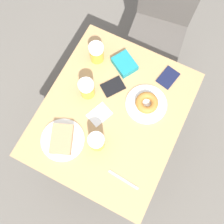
# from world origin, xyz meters

# --- Properties ---
(ground_plane) EXTENTS (8.00, 8.00, 0.00)m
(ground_plane) POSITION_xyz_m (0.00, 0.00, 0.00)
(ground_plane) COLOR #666059
(table) EXTENTS (0.76, 0.91, 0.73)m
(table) POSITION_xyz_m (0.00, 0.00, 0.66)
(table) COLOR tan
(table) RESTS_ON ground_plane
(chair) EXTENTS (0.45, 0.45, 0.89)m
(chair) POSITION_xyz_m (-0.02, 0.83, 0.54)
(chair) COLOR #514C47
(chair) RESTS_ON ground_plane
(plate_with_cake) EXTENTS (0.23, 0.23, 0.05)m
(plate_with_cake) POSITION_xyz_m (-0.17, -0.25, 0.74)
(plate_with_cake) COLOR white
(plate_with_cake) RESTS_ON table
(plate_with_donut) EXTENTS (0.23, 0.23, 0.05)m
(plate_with_donut) POSITION_xyz_m (0.15, 0.13, 0.74)
(plate_with_donut) COLOR white
(plate_with_donut) RESTS_ON table
(beer_mug_left) EXTENTS (0.08, 0.08, 0.13)m
(beer_mug_left) POSITION_xyz_m (0.01, -0.19, 0.79)
(beer_mug_left) COLOR gold
(beer_mug_left) RESTS_ON table
(beer_mug_center) EXTENTS (0.08, 0.08, 0.13)m
(beer_mug_center) POSITION_xyz_m (-0.18, 0.05, 0.79)
(beer_mug_center) COLOR gold
(beer_mug_center) RESTS_ON table
(beer_mug_right) EXTENTS (0.08, 0.08, 0.13)m
(beer_mug_right) POSITION_xyz_m (-0.23, 0.27, 0.79)
(beer_mug_right) COLOR gold
(beer_mug_right) RESTS_ON table
(napkin_folded) EXTENTS (0.13, 0.15, 0.00)m
(napkin_folded) POSITION_xyz_m (-0.06, -0.04, 0.73)
(napkin_folded) COLOR white
(napkin_folded) RESTS_ON table
(fork) EXTENTS (0.18, 0.03, 0.00)m
(fork) POSITION_xyz_m (0.21, -0.29, 0.73)
(fork) COLOR silver
(fork) RESTS_ON table
(passport_near_edge) EXTENTS (0.11, 0.14, 0.01)m
(passport_near_edge) POSITION_xyz_m (0.20, 0.34, 0.73)
(passport_near_edge) COLOR #141938
(passport_near_edge) RESTS_ON table
(passport_far_edge) EXTENTS (0.14, 0.15, 0.01)m
(passport_far_edge) POSITION_xyz_m (-0.07, 0.14, 0.73)
(passport_far_edge) COLOR black
(passport_far_edge) RESTS_ON table
(blue_pouch) EXTENTS (0.17, 0.16, 0.04)m
(blue_pouch) POSITION_xyz_m (-0.07, 0.29, 0.75)
(blue_pouch) COLOR teal
(blue_pouch) RESTS_ON table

